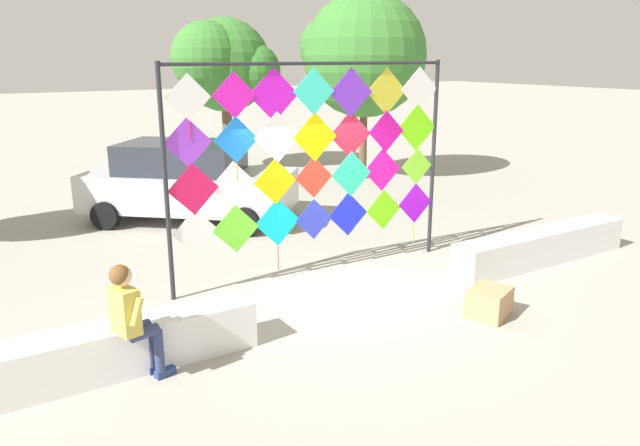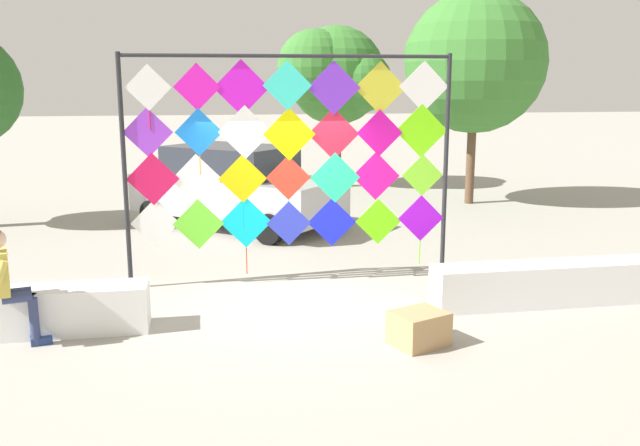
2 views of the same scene
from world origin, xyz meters
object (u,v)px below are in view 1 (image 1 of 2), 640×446
kite_display_rack (315,150)px  tree_palm_like (363,55)px  cardboard_box_large (489,302)px  tree_broadleaf (224,64)px  seated_vendor (132,314)px  parked_car (188,181)px

kite_display_rack → tree_palm_like: 8.46m
kite_display_rack → cardboard_box_large: (1.16, -2.81, -1.89)m
tree_broadleaf → tree_palm_like: bearing=-48.4°
cardboard_box_large → seated_vendor: bearing=170.6°
cardboard_box_large → tree_broadleaf: tree_broadleaf is taller
seated_vendor → tree_broadleaf: 13.34m
parked_car → cardboard_box_large: 7.44m
tree_broadleaf → tree_palm_like: 4.36m
kite_display_rack → tree_broadleaf: bearing=75.0°
seated_vendor → cardboard_box_large: (4.73, -0.78, -0.63)m
tree_broadleaf → tree_palm_like: size_ratio=0.88×
seated_vendor → tree_palm_like: 12.58m
seated_vendor → tree_broadleaf: tree_broadleaf is taller
kite_display_rack → cardboard_box_large: size_ratio=8.05×
parked_car → tree_palm_like: 6.91m
kite_display_rack → parked_car: bearing=98.1°
seated_vendor → tree_palm_like: (9.02, 8.33, 2.75)m
kite_display_rack → tree_broadleaf: (2.56, 9.56, 1.21)m
seated_vendor → parked_car: (2.95, 6.41, 0.05)m
seated_vendor → tree_palm_like: bearing=42.7°
parked_car → cardboard_box_large: parked_car is taller
cardboard_box_large → tree_broadleaf: 12.83m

